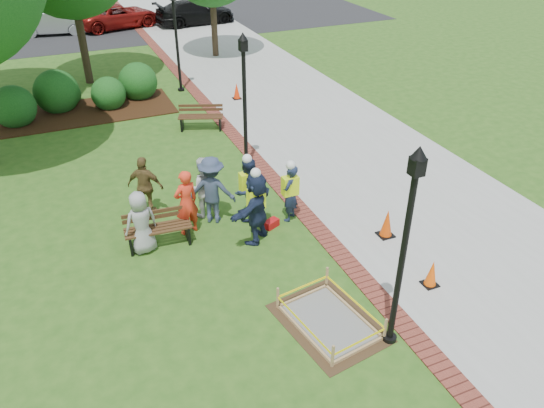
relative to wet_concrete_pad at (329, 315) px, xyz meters
name	(u,v)px	position (x,y,z in m)	size (l,w,h in m)	color
ground	(273,269)	(-0.36, 2.12, -0.23)	(100.00, 100.00, 0.00)	#285116
sidewalk	(288,101)	(4.64, 12.12, -0.22)	(6.00, 60.00, 0.02)	#9E9E99
brick_edging	(213,112)	(1.39, 12.12, -0.22)	(0.50, 60.00, 0.03)	maroon
mulch_bed	(83,112)	(-3.36, 14.12, -0.21)	(7.00, 3.00, 0.05)	#381E0F
parking_lot	(105,25)	(-0.36, 29.12, -0.23)	(36.00, 12.00, 0.01)	black
wet_concrete_pad	(329,315)	(0.00, 0.00, 0.00)	(2.03, 2.53, 0.55)	#47331E
bench_near	(159,235)	(-2.58, 4.13, 0.05)	(1.68, 0.68, 0.89)	#4D361A
bench_far	(201,122)	(0.49, 10.73, 0.04)	(1.69, 1.07, 0.87)	#4F321B
cone_front	(432,274)	(2.68, 0.16, 0.09)	(0.34, 0.34, 0.68)	black
cone_back	(387,224)	(2.85, 2.21, 0.14)	(0.40, 0.40, 0.78)	black
cone_far	(237,91)	(2.77, 13.17, 0.10)	(0.35, 0.35, 0.69)	black
toolbox	(271,224)	(0.31, 3.76, -0.13)	(0.41, 0.23, 0.21)	#B30D10
lamp_near	(406,238)	(0.89, -0.88, 2.25)	(0.28, 0.28, 4.26)	black
lamp_mid	(244,94)	(0.89, 7.12, 2.25)	(0.28, 0.28, 4.26)	black
lamp_far	(176,33)	(0.89, 15.12, 2.25)	(0.28, 0.28, 4.26)	black
shrub_a	(18,124)	(-5.72, 13.89, -0.23)	(1.60, 1.60, 1.60)	#124015
shrub_b	(61,110)	(-4.15, 14.80, -0.23)	(1.75, 1.75, 1.75)	#124015
shrub_c	(111,108)	(-2.26, 14.26, -0.23)	(1.35, 1.35, 1.35)	#124015
shrub_d	(140,97)	(-0.93, 14.98, -0.23)	(1.59, 1.59, 1.59)	#124015
shrub_e	(72,103)	(-3.65, 15.45, -0.23)	(0.89, 0.89, 0.89)	#124015
casual_person_a	(141,223)	(-2.97, 4.04, 0.58)	(0.58, 0.44, 1.64)	gray
casual_person_b	(186,203)	(-1.75, 4.39, 0.66)	(0.65, 0.50, 1.79)	#F7351D
casual_person_c	(203,187)	(-1.13, 5.04, 0.63)	(0.59, 0.42, 1.73)	silver
casual_person_d	(145,186)	(-2.52, 5.73, 0.61)	(0.64, 0.59, 1.69)	brown
casual_person_e	(212,190)	(-0.98, 4.67, 0.70)	(0.71, 0.63, 1.87)	#303B55
hivis_worker_a	(256,206)	(-0.25, 3.39, 0.77)	(0.71, 0.69, 2.04)	#152238
hivis_worker_b	(290,191)	(0.92, 3.93, 0.65)	(0.60, 0.59, 1.76)	#1A2045
hivis_worker_c	(248,188)	(-0.09, 4.37, 0.72)	(0.67, 0.58, 1.93)	#17273D
parked_car_b	(56,34)	(-3.42, 27.72, -0.23)	(4.49, 1.95, 1.46)	#A4A5A9
parked_car_c	(120,28)	(0.38, 27.93, -0.23)	(4.72, 2.05, 1.54)	maroon
parked_car_d	(196,24)	(5.03, 27.02, -0.23)	(4.86, 2.11, 1.58)	black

